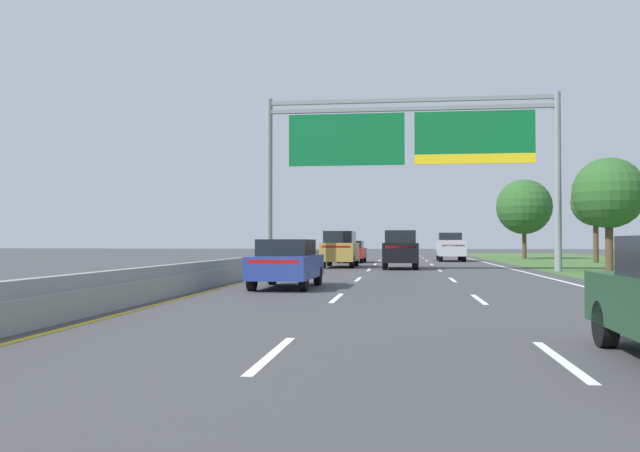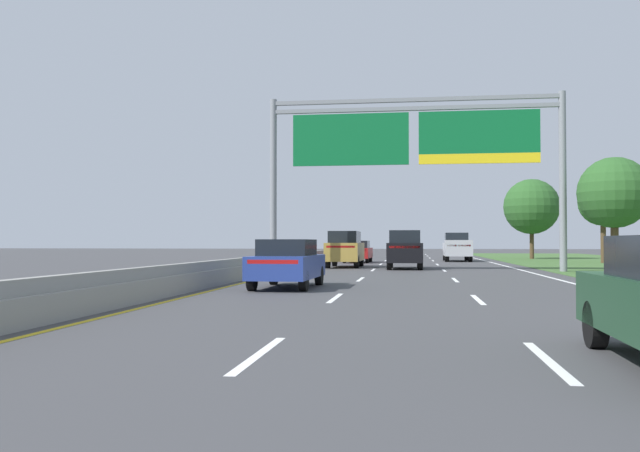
{
  "view_description": "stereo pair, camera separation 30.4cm",
  "coord_description": "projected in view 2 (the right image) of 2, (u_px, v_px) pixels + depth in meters",
  "views": [
    {
      "loc": [
        -0.15,
        1.68,
        1.49
      ],
      "look_at": [
        -2.6,
        22.01,
        1.97
      ],
      "focal_mm": 37.82,
      "sensor_mm": 36.0,
      "label": 1
    },
    {
      "loc": [
        0.15,
        1.72,
        1.49
      ],
      "look_at": [
        -2.6,
        22.01,
        1.97
      ],
      "focal_mm": 37.82,
      "sensor_mm": 36.0,
      "label": 2
    }
  ],
  "objects": [
    {
      "name": "lane_striping",
      "position": [
        408.0,
        273.0,
        32.5
      ],
      "size": [
        11.96,
        106.0,
        0.01
      ],
      "color": "white",
      "rests_on": "ground"
    },
    {
      "name": "pickup_truck_silver",
      "position": [
        457.0,
        247.0,
        51.93
      ],
      "size": [
        2.05,
        5.42,
        2.2
      ],
      "rotation": [
        0.0,
        0.0,
        1.56
      ],
      "color": "#B2B5BA",
      "rests_on": "ground"
    },
    {
      "name": "median_barrier_concrete",
      "position": [
        276.0,
        264.0,
        33.85
      ],
      "size": [
        0.6,
        110.0,
        0.85
      ],
      "color": "gray",
      "rests_on": "ground"
    },
    {
      "name": "roadside_tree_far",
      "position": [
        603.0,
        202.0,
        46.96
      ],
      "size": [
        3.36,
        3.36,
        5.97
      ],
      "color": "#4C3823",
      "rests_on": "ground"
    },
    {
      "name": "car_black_centre_lane_suv",
      "position": [
        405.0,
        249.0,
        37.19
      ],
      "size": [
        1.92,
        4.71,
        2.11
      ],
      "rotation": [
        0.0,
        0.0,
        1.58
      ],
      "color": "black",
      "rests_on": "ground"
    },
    {
      "name": "overhead_sign_gantry",
      "position": [
        414.0,
        146.0,
        34.46
      ],
      "size": [
        15.06,
        0.42,
        9.02
      ],
      "color": "gray",
      "rests_on": "ground"
    },
    {
      "name": "car_blue_left_lane_sedan",
      "position": [
        288.0,
        263.0,
        21.82
      ],
      "size": [
        1.9,
        4.43,
        1.57
      ],
      "rotation": [
        0.0,
        0.0,
        1.55
      ],
      "color": "navy",
      "rests_on": "ground"
    },
    {
      "name": "car_gold_left_lane_suv",
      "position": [
        345.0,
        249.0,
        39.57
      ],
      "size": [
        1.95,
        4.72,
        2.11
      ],
      "rotation": [
        0.0,
        0.0,
        1.56
      ],
      "color": "#A38438",
      "rests_on": "ground"
    },
    {
      "name": "ground_plane",
      "position": [
        408.0,
        272.0,
        32.96
      ],
      "size": [
        220.0,
        220.0,
        0.0
      ],
      "primitive_type": "plane",
      "color": "#3D3D3F"
    },
    {
      "name": "roadside_tree_mid",
      "position": [
        614.0,
        193.0,
        31.83
      ],
      "size": [
        3.37,
        3.37,
        5.51
      ],
      "color": "#4C3823",
      "rests_on": "ground"
    },
    {
      "name": "roadside_tree_distant",
      "position": [
        532.0,
        207.0,
        58.32
      ],
      "size": [
        4.79,
        4.79,
        6.94
      ],
      "color": "#4C3823",
      "rests_on": "ground"
    },
    {
      "name": "car_red_left_lane_sedan",
      "position": [
        358.0,
        251.0,
        48.58
      ],
      "size": [
        1.9,
        4.43,
        1.57
      ],
      "rotation": [
        0.0,
        0.0,
        1.55
      ],
      "color": "maroon",
      "rests_on": "ground"
    }
  ]
}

